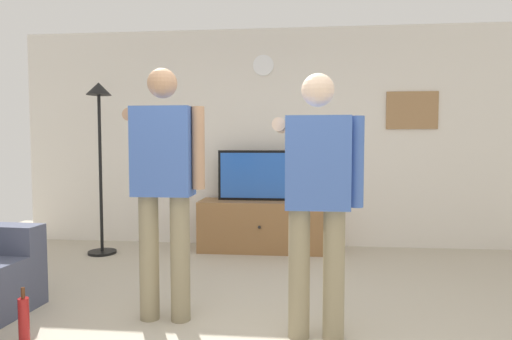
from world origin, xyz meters
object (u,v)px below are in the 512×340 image
at_px(television, 262,175).
at_px(person_standing_nearer_lamp, 164,178).
at_px(wall_clock, 263,65).
at_px(beverage_bottle, 24,320).
at_px(floor_lamp, 100,132).
at_px(person_standing_nearer_couch, 317,190).
at_px(tv_stand, 261,226).
at_px(framed_picture, 412,110).

relative_size(television, person_standing_nearer_lamp, 0.58).
distance_m(television, wall_clock, 1.37).
xyz_separation_m(wall_clock, beverage_bottle, (-1.31, -2.81, -2.09)).
distance_m(floor_lamp, person_standing_nearer_couch, 3.09).
xyz_separation_m(tv_stand, television, (0.00, 0.05, 0.60)).
relative_size(wall_clock, framed_picture, 0.42).
bearing_deg(tv_stand, person_standing_nearer_lamp, -104.22).
bearing_deg(framed_picture, floor_lamp, -170.14).
bearing_deg(floor_lamp, wall_clock, 18.87).
height_order(framed_picture, floor_lamp, floor_lamp).
bearing_deg(person_standing_nearer_lamp, television, 76.08).
distance_m(tv_stand, person_standing_nearer_lamp, 2.25).
height_order(television, beverage_bottle, television).
distance_m(tv_stand, floor_lamp, 2.17).
relative_size(tv_stand, floor_lamp, 0.75).
relative_size(floor_lamp, person_standing_nearer_couch, 1.15).
bearing_deg(person_standing_nearer_couch, wall_clock, 102.28).
distance_m(tv_stand, beverage_bottle, 2.84).
distance_m(wall_clock, person_standing_nearer_lamp, 2.70).
xyz_separation_m(tv_stand, floor_lamp, (-1.83, -0.34, 1.11)).
bearing_deg(beverage_bottle, person_standing_nearer_lamp, 30.03).
height_order(person_standing_nearer_couch, beverage_bottle, person_standing_nearer_couch).
bearing_deg(wall_clock, tv_stand, -90.00).
distance_m(person_standing_nearer_lamp, person_standing_nearer_couch, 1.09).
bearing_deg(television, beverage_bottle, -117.06).
bearing_deg(beverage_bottle, person_standing_nearer_couch, 8.10).
xyz_separation_m(framed_picture, floor_lamp, (-3.63, -0.63, -0.27)).
distance_m(tv_stand, wall_clock, 1.97).
xyz_separation_m(tv_stand, beverage_bottle, (-1.31, -2.52, -0.15)).
height_order(television, person_standing_nearer_lamp, person_standing_nearer_lamp).
bearing_deg(person_standing_nearer_couch, tv_stand, 103.80).
height_order(television, floor_lamp, floor_lamp).
distance_m(tv_stand, person_standing_nearer_couch, 2.42).
bearing_deg(beverage_bottle, tv_stand, 62.52).
relative_size(wall_clock, floor_lamp, 0.13).
height_order(tv_stand, wall_clock, wall_clock).
distance_m(floor_lamp, beverage_bottle, 2.57).
height_order(tv_stand, person_standing_nearer_couch, person_standing_nearer_couch).
bearing_deg(beverage_bottle, floor_lamp, 103.43).
xyz_separation_m(floor_lamp, person_standing_nearer_lamp, (1.31, -1.73, -0.38)).
relative_size(person_standing_nearer_lamp, beverage_bottle, 5.02).
bearing_deg(person_standing_nearer_lamp, floor_lamp, 127.14).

